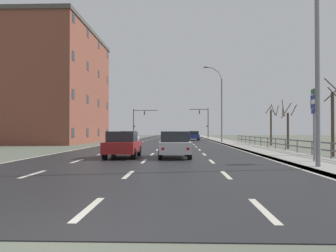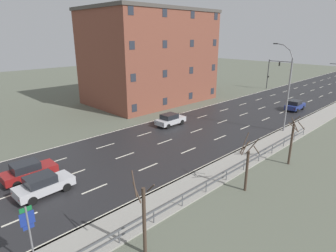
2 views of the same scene
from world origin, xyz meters
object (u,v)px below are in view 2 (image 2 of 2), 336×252
traffic_signal_left (272,70)px  brick_building (150,57)px  car_far_right (28,171)px  car_distant (170,119)px  highway_sign (29,231)px  car_near_left (295,105)px  street_lamp_midground (287,90)px  car_mid_centre (43,184)px

traffic_signal_left → brick_building: bearing=-110.9°
car_far_right → car_distant: bearing=97.3°
car_far_right → car_distant: 18.57m
highway_sign → car_far_right: highway_sign is taller
highway_sign → brick_building: 39.21m
car_far_right → car_near_left: same height
street_lamp_midground → car_far_right: street_lamp_midground is taller
traffic_signal_left → car_distant: (3.16, -33.68, -3.29)m
highway_sign → car_mid_centre: size_ratio=0.88×
car_mid_centre → brick_building: brick_building is taller
traffic_signal_left → highway_sign: bearing=-74.5°
highway_sign → car_near_left: bearing=95.8°
brick_building → car_near_left: bearing=28.5°
car_far_right → car_distant: same height
street_lamp_midground → car_distant: bearing=-144.3°
street_lamp_midground → brick_building: 24.39m
car_near_left → car_distant: (-8.03, -19.38, 0.00)m
highway_sign → car_far_right: bearing=162.2°
street_lamp_midground → traffic_signal_left: (-14.40, 25.60, -0.98)m
highway_sign → car_distant: 24.86m
car_mid_centre → car_far_right: (-3.04, 0.00, 0.00)m
street_lamp_midground → car_mid_centre: (-5.89, -26.52, -4.27)m
car_near_left → brick_building: brick_building is taller
car_far_right → car_near_left: size_ratio=0.99×
car_near_left → highway_sign: bearing=-86.0°
traffic_signal_left → car_mid_centre: traffic_signal_left is taller
car_far_right → brick_building: brick_building is taller
car_distant → car_far_right: bearing=-83.5°
traffic_signal_left → car_distant: 33.99m
car_near_left → street_lamp_midground: bearing=-76.0°
car_mid_centre → car_far_right: bearing=177.4°
car_mid_centre → car_distant: same height
traffic_signal_left → car_far_right: 52.50m
car_mid_centre → highway_sign: bearing=-27.4°
car_mid_centre → brick_building: (-18.36, 26.38, 6.85)m
car_far_right → brick_building: bearing=120.3°
street_lamp_midground → car_near_left: (-3.20, 11.29, -4.27)m
car_far_right → street_lamp_midground: bearing=71.5°
traffic_signal_left → brick_building: size_ratio=0.30×
street_lamp_midground → traffic_signal_left: bearing=119.4°
car_near_left → car_far_right: bearing=-100.5°
brick_building → street_lamp_midground: bearing=0.3°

